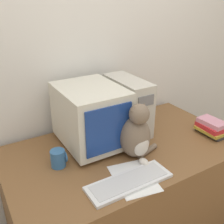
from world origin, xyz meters
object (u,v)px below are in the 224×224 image
object	(u,v)px
computer_tower	(127,105)
pen	(107,182)
cat	(136,134)
keyboard	(129,182)
mug	(58,158)
crt_monitor	(91,116)
book_stack	(212,127)

from	to	relation	value
computer_tower	pen	bearing A→B (deg)	-133.52
computer_tower	cat	bearing A→B (deg)	-115.10
computer_tower	keyboard	bearing A→B (deg)	-122.62
computer_tower	mug	bearing A→B (deg)	-163.77
crt_monitor	computer_tower	xyz separation A→B (m)	(0.31, 0.04, -0.01)
keyboard	book_stack	world-z (taller)	book_stack
book_stack	pen	bearing A→B (deg)	-174.91
pen	mug	xyz separation A→B (m)	(-0.17, 0.28, 0.05)
cat	mug	world-z (taller)	cat
mug	book_stack	bearing A→B (deg)	-10.34
crt_monitor	mug	size ratio (longest dim) A/B	4.64
computer_tower	book_stack	distance (m)	0.62
keyboard	cat	bearing A→B (deg)	47.48
pen	crt_monitor	bearing A→B (deg)	74.46
computer_tower	mug	world-z (taller)	computer_tower
book_stack	pen	world-z (taller)	book_stack
cat	book_stack	size ratio (longest dim) A/B	1.71
computer_tower	pen	world-z (taller)	computer_tower
computer_tower	keyboard	distance (m)	0.64
cat	keyboard	bearing A→B (deg)	-126.54
computer_tower	keyboard	xyz separation A→B (m)	(-0.33, -0.51, -0.18)
book_stack	pen	size ratio (longest dim) A/B	1.42
keyboard	mug	xyz separation A→B (m)	(-0.27, 0.34, 0.04)
crt_monitor	computer_tower	size ratio (longest dim) A/B	1.16
pen	cat	bearing A→B (deg)	25.62
cat	mug	bearing A→B (deg)	168.15
book_stack	pen	distance (m)	0.92
computer_tower	cat	size ratio (longest dim) A/B	1.16
mug	pen	bearing A→B (deg)	-59.01
crt_monitor	computer_tower	distance (m)	0.32
cat	computer_tower	bearing A→B (deg)	70.88
keyboard	book_stack	bearing A→B (deg)	10.02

